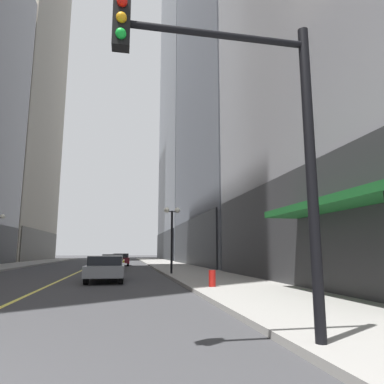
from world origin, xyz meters
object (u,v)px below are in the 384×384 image
(car_yellow, at_px, (113,262))
(street_lamp_right_mid, at_px, (172,225))
(car_grey, at_px, (106,267))
(traffic_light_near_right, at_px, (250,118))
(car_maroon, at_px, (121,259))
(fire_hydrant_right, at_px, (212,280))

(car_yellow, distance_m, street_lamp_right_mid, 7.93)
(car_grey, distance_m, street_lamp_right_mid, 5.91)
(car_yellow, bearing_deg, traffic_light_near_right, -83.24)
(car_grey, height_order, car_maroon, same)
(car_maroon, bearing_deg, car_grey, -91.67)
(car_yellow, height_order, traffic_light_near_right, traffic_light_near_right)
(car_maroon, xyz_separation_m, traffic_light_near_right, (2.30, -34.02, 3.02))
(street_lamp_right_mid, relative_size, fire_hydrant_right, 5.54)
(fire_hydrant_right, bearing_deg, traffic_light_near_right, -99.98)
(car_grey, xyz_separation_m, traffic_light_near_right, (2.88, -13.87, 3.02))
(traffic_light_near_right, height_order, street_lamp_right_mid, traffic_light_near_right)
(traffic_light_near_right, relative_size, street_lamp_right_mid, 1.28)
(car_maroon, bearing_deg, fire_hydrant_right, -81.33)
(car_maroon, distance_m, fire_hydrant_right, 25.51)
(car_yellow, relative_size, street_lamp_right_mid, 0.94)
(car_grey, height_order, fire_hydrant_right, car_grey)
(fire_hydrant_right, bearing_deg, car_maroon, 98.67)
(fire_hydrant_right, bearing_deg, street_lamp_right_mid, 93.30)
(car_grey, xyz_separation_m, street_lamp_right_mid, (3.93, 3.60, 2.54))
(traffic_light_near_right, distance_m, fire_hydrant_right, 9.54)
(fire_hydrant_right, bearing_deg, car_grey, 131.17)
(car_grey, bearing_deg, fire_hydrant_right, -48.83)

